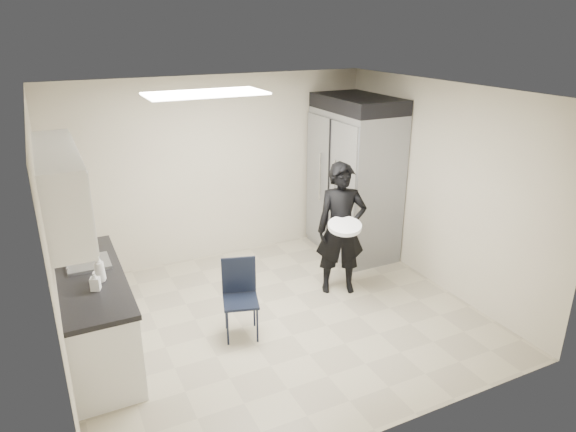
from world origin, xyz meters
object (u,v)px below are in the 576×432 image
lower_counter (96,317)px  man_tuxedo (341,229)px  folding_chair (241,302)px  commercial_fridge (354,183)px

lower_counter → man_tuxedo: size_ratio=1.13×
lower_counter → man_tuxedo: 2.98m
lower_counter → folding_chair: lower_counter is taller
commercial_fridge → lower_counter: bearing=-164.1°
lower_counter → folding_chair: size_ratio=2.26×
lower_counter → man_tuxedo: bearing=1.6°
lower_counter → folding_chair: 1.49m
man_tuxedo → folding_chair: bearing=-141.7°
lower_counter → commercial_fridge: size_ratio=0.90×
commercial_fridge → folding_chair: 2.80m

